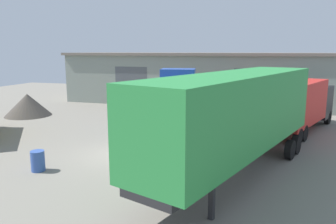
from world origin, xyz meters
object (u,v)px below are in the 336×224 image
at_px(gravel_pile, 28,105).
at_px(oil_drum, 38,161).
at_px(tractor_unit_blue, 179,101).
at_px(container_trailer_green, 237,113).
at_px(box_truck_black, 298,103).

xyz_separation_m(gravel_pile, oil_drum, (8.84, -9.97, -0.43)).
bearing_deg(gravel_pile, tractor_unit_blue, -4.02).
relative_size(tractor_unit_blue, container_trailer_green, 0.57).
relative_size(container_trailer_green, oil_drum, 12.91).
bearing_deg(box_truck_black, gravel_pile, 113.70).
relative_size(tractor_unit_blue, oil_drum, 7.34).
height_order(tractor_unit_blue, gravel_pile, tractor_unit_blue).
xyz_separation_m(tractor_unit_blue, container_trailer_green, (4.38, -7.46, 0.80)).
bearing_deg(oil_drum, tractor_unit_blue, 67.72).
distance_m(container_trailer_green, oil_drum, 8.56).
height_order(container_trailer_green, oil_drum, container_trailer_green).
relative_size(box_truck_black, gravel_pile, 2.28).
distance_m(container_trailer_green, gravel_pile, 18.97).
bearing_deg(oil_drum, box_truck_black, 44.36).
height_order(gravel_pile, oil_drum, gravel_pile).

